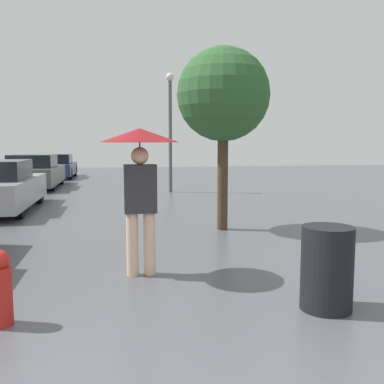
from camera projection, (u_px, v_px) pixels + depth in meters
name	position (u px, v px, depth m)	size (l,w,h in m)	color
pedestrian	(140.00, 162.00, 5.48)	(1.02, 1.02, 1.92)	beige
parked_car_third	(34.00, 172.00, 16.83)	(1.86, 4.42, 1.32)	#4C514C
parked_car_farthest	(56.00, 167.00, 21.94)	(1.76, 4.02, 1.22)	navy
tree	(223.00, 96.00, 8.36)	(1.83, 1.83, 3.60)	#473323
street_lamp	(170.00, 120.00, 15.15)	(0.29, 0.29, 4.21)	#515456
trash_bin	(327.00, 268.00, 4.42)	(0.53, 0.53, 0.88)	black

